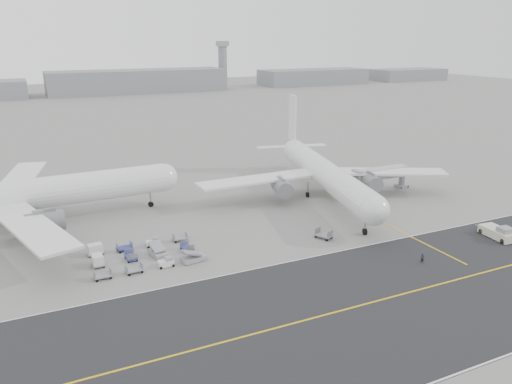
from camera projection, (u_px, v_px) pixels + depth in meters
name	position (u px, v px, depth m)	size (l,w,h in m)	color
ground	(252.00, 263.00, 78.34)	(700.00, 700.00, 0.00)	gray
taxiway	(345.00, 310.00, 64.85)	(220.00, 59.00, 0.03)	#272729
horizon_buildings	(123.00, 93.00, 315.14)	(520.00, 28.00, 28.00)	gray
control_tower	(223.00, 64.00, 343.08)	(7.00, 7.00, 31.25)	gray
airliner_a	(22.00, 195.00, 92.00)	(60.05, 59.33, 20.70)	white
airliner_b	(323.00, 172.00, 108.94)	(54.96, 56.17, 19.67)	white
pushback_tug	(499.00, 233.00, 87.65)	(3.69, 8.62, 2.44)	beige
jet_bridge	(381.00, 174.00, 113.89)	(14.79, 2.94, 5.60)	gray
gse_cluster	(145.00, 258.00, 79.93)	(21.68, 16.43, 1.95)	gray
stray_dolly	(324.00, 238.00, 87.81)	(1.76, 2.87, 1.76)	silver
ground_crew_a	(422.00, 258.00, 77.94)	(0.58, 0.38, 1.60)	black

